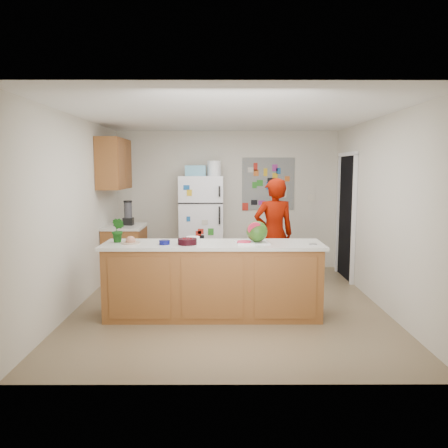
{
  "coord_description": "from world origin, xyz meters",
  "views": [
    {
      "loc": [
        -0.08,
        -5.75,
        1.81
      ],
      "look_at": [
        -0.06,
        0.2,
        1.07
      ],
      "focal_mm": 35.0,
      "sensor_mm": 36.0,
      "label": 1
    }
  ],
  "objects_px": {
    "refrigerator": "(202,224)",
    "cherry_bowl": "(187,242)",
    "person": "(274,234)",
    "watermelon": "(257,231)"
  },
  "relations": [
    {
      "from": "refrigerator",
      "to": "watermelon",
      "type": "distance_m",
      "value": 2.5
    },
    {
      "from": "refrigerator",
      "to": "cherry_bowl",
      "type": "xyz_separation_m",
      "value": [
        -0.05,
        -2.48,
        0.11
      ]
    },
    {
      "from": "refrigerator",
      "to": "person",
      "type": "bearing_deg",
      "value": -45.0
    },
    {
      "from": "refrigerator",
      "to": "cherry_bowl",
      "type": "distance_m",
      "value": 2.48
    },
    {
      "from": "person",
      "to": "cherry_bowl",
      "type": "distance_m",
      "value": 1.8
    },
    {
      "from": "person",
      "to": "cherry_bowl",
      "type": "relative_size",
      "value": 7.41
    },
    {
      "from": "cherry_bowl",
      "to": "watermelon",
      "type": "bearing_deg",
      "value": 7.35
    },
    {
      "from": "person",
      "to": "watermelon",
      "type": "xyz_separation_m",
      "value": [
        -0.35,
        -1.23,
        0.22
      ]
    },
    {
      "from": "watermelon",
      "to": "cherry_bowl",
      "type": "bearing_deg",
      "value": -172.65
    },
    {
      "from": "person",
      "to": "watermelon",
      "type": "relative_size",
      "value": 6.54
    }
  ]
}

